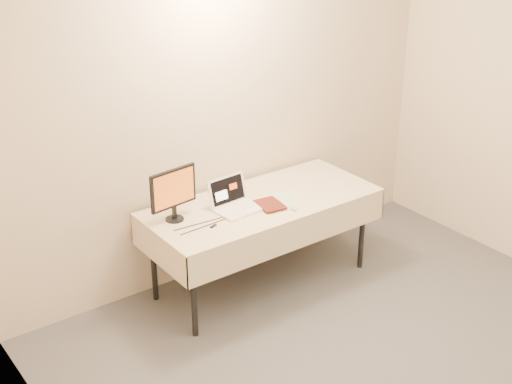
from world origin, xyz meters
TOP-DOWN VIEW (x-y plane):
  - back_wall at (0.00, 2.50)m, footprint 4.00×0.10m
  - table at (0.00, 2.05)m, footprint 1.86×0.81m
  - laptop at (-0.25, 2.06)m, footprint 0.35×0.32m
  - monitor at (-0.71, 2.16)m, footprint 0.39×0.15m
  - book at (-0.10, 1.94)m, footprint 0.18×0.05m
  - alarm_clock at (-0.15, 2.34)m, footprint 0.12×0.08m
  - clicker at (0.10, 1.78)m, footprint 0.05×0.09m
  - paper_form at (0.19, 1.96)m, footprint 0.19×0.30m
  - usb_dongle at (-0.54, 1.90)m, footprint 0.06×0.04m

SIDE VIEW (x-z plane):
  - table at x=0.00m, z-range 0.31..1.05m
  - paper_form at x=0.19m, z-range 0.74..0.74m
  - usb_dongle at x=-0.54m, z-range 0.74..0.75m
  - clicker at x=0.10m, z-range 0.74..0.76m
  - alarm_clock at x=-0.15m, z-range 0.74..0.78m
  - laptop at x=-0.25m, z-range 0.68..0.91m
  - book at x=-0.10m, z-range 0.74..0.98m
  - monitor at x=-0.71m, z-range 0.77..1.17m
  - back_wall at x=0.00m, z-range 0.00..2.70m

